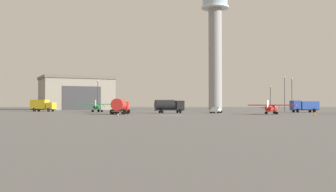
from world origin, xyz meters
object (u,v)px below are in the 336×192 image
(traffic_cone_near_left, at_px, (315,114))
(traffic_cone_near_right, at_px, (118,114))
(car_white, at_px, (216,110))
(truck_fuel_tanker_red, at_px, (120,106))
(control_tower, at_px, (215,35))
(airplane_green, at_px, (97,106))
(light_post_east, at_px, (292,91))
(truck_box_blue, at_px, (304,106))
(truck_box_yellow, at_px, (42,105))
(airplane_red, at_px, (272,108))
(light_post_west, at_px, (285,91))
(light_post_centre, at_px, (270,96))
(light_post_north, at_px, (98,92))
(truck_fuel_tanker_black, at_px, (169,106))

(traffic_cone_near_left, relative_size, traffic_cone_near_right, 1.16)
(car_white, bearing_deg, truck_fuel_tanker_red, -43.34)
(control_tower, bearing_deg, airplane_green, -129.96)
(traffic_cone_near_left, bearing_deg, light_post_east, 81.02)
(truck_box_blue, xyz_separation_m, truck_box_yellow, (-66.80, 6.69, 0.13))
(truck_box_yellow, relative_size, traffic_cone_near_right, 12.31)
(airplane_red, bearing_deg, light_post_west, 8.13)
(airplane_red, distance_m, airplane_green, 42.76)
(truck_fuel_tanker_red, xyz_separation_m, light_post_centre, (37.21, 42.09, 2.87))
(airplane_red, height_order, light_post_north, light_post_north)
(truck_fuel_tanker_red, bearing_deg, car_white, -57.79)
(control_tower, relative_size, truck_box_yellow, 6.41)
(control_tower, xyz_separation_m, airplane_red, (7.62, -55.17, -24.12))
(traffic_cone_near_left, bearing_deg, airplane_green, 151.43)
(light_post_west, height_order, light_post_north, light_post_west)
(light_post_east, bearing_deg, truck_fuel_tanker_black, -142.22)
(truck_box_yellow, bearing_deg, light_post_west, 21.11)
(control_tower, distance_m, car_white, 51.87)
(truck_fuel_tanker_red, distance_m, car_white, 22.37)
(airplane_green, bearing_deg, truck_fuel_tanker_red, -161.42)
(car_white, height_order, light_post_west, light_post_west)
(truck_box_blue, relative_size, light_post_west, 0.69)
(control_tower, height_order, airplane_green, control_tower)
(airplane_red, xyz_separation_m, truck_box_yellow, (-55.46, 24.62, 0.44))
(light_post_east, distance_m, light_post_north, 57.54)
(airplane_green, relative_size, traffic_cone_near_left, 15.58)
(truck_box_yellow, relative_size, light_post_north, 0.73)
(control_tower, bearing_deg, traffic_cone_near_left, -77.45)
(truck_fuel_tanker_red, bearing_deg, truck_box_blue, -62.58)
(truck_box_blue, xyz_separation_m, car_white, (-21.47, -8.32, -0.85))
(airplane_red, xyz_separation_m, truck_box_blue, (11.34, 17.92, 0.31))
(traffic_cone_near_right, bearing_deg, light_post_north, 107.52)
(truck_fuel_tanker_red, relative_size, traffic_cone_near_right, 10.63)
(control_tower, xyz_separation_m, light_post_centre, (15.48, -14.87, -20.86))
(light_post_north, bearing_deg, light_post_centre, -0.86)
(car_white, bearing_deg, truck_box_blue, 127.22)
(airplane_red, relative_size, truck_box_yellow, 1.28)
(light_post_north, relative_size, light_post_centre, 1.27)
(truck_box_blue, relative_size, light_post_north, 0.72)
(light_post_north, xyz_separation_m, traffic_cone_near_left, (50.71, -47.63, -5.29))
(traffic_cone_near_right, bearing_deg, truck_box_blue, 38.49)
(truck_fuel_tanker_black, xyz_separation_m, traffic_cone_near_right, (-7.09, -21.32, -1.38))
(airplane_red, relative_size, airplane_green, 0.87)
(light_post_east, bearing_deg, truck_box_blue, -94.15)
(airplane_green, height_order, traffic_cone_near_right, airplane_green)
(airplane_red, distance_m, truck_fuel_tanker_red, 29.41)
(truck_fuel_tanker_black, relative_size, traffic_cone_near_left, 10.19)
(traffic_cone_near_right, bearing_deg, light_post_east, 49.49)
(airplane_red, distance_m, light_post_east, 36.36)
(truck_box_blue, height_order, car_white, truck_box_blue)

